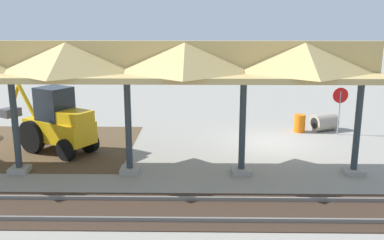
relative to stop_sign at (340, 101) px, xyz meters
name	(u,v)px	position (x,y,z in m)	size (l,w,h in m)	color
ground_plane	(273,142)	(3.46, 1.46, -1.70)	(120.00, 120.00, 0.00)	gray
dirt_work_zone	(18,146)	(15.13, 2.19, -1.70)	(10.49, 7.00, 0.01)	brown
platform_canopy	(9,61)	(13.67, 5.51, 2.48)	(26.26, 3.20, 4.90)	#9E998E
rail_tracks	(313,211)	(3.46, 8.74, -1.67)	(60.00, 2.58, 0.15)	slate
stop_sign	(340,101)	(0.00, 0.00, 0.00)	(0.76, 0.08, 2.36)	gray
backhoe	(57,123)	(13.01, 2.93, -0.43)	(5.02, 3.71, 2.82)	#EAB214
concrete_pipe	(324,122)	(0.48, -0.77, -1.26)	(1.47, 1.29, 0.88)	#9E9384
traffic_barrel	(300,123)	(1.80, -0.45, -1.25)	(0.56, 0.56, 0.90)	orange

